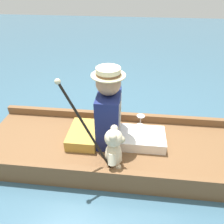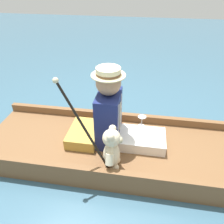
# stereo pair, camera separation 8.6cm
# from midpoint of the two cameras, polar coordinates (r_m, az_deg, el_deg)

# --- Properties ---
(ground_plane) EXTENTS (16.00, 16.00, 0.00)m
(ground_plane) POSITION_cam_midpoint_polar(r_m,az_deg,el_deg) (2.38, -1.85, -10.88)
(ground_plane) COLOR #385B70
(punt_boat) EXTENTS (0.94, 2.61, 0.24)m
(punt_boat) POSITION_cam_midpoint_polar(r_m,az_deg,el_deg) (2.32, -1.88, -9.41)
(punt_boat) COLOR brown
(punt_boat) RESTS_ON ground_plane
(seat_cushion) EXTENTS (0.43, 0.30, 0.12)m
(seat_cushion) POSITION_cam_midpoint_polar(r_m,az_deg,el_deg) (2.32, -8.38, -5.85)
(seat_cushion) COLOR #B7933D
(seat_cushion) RESTS_ON punt_boat
(seated_person) EXTENTS (0.37, 0.73, 0.81)m
(seated_person) POSITION_cam_midpoint_polar(r_m,az_deg,el_deg) (2.12, -0.01, -0.98)
(seated_person) COLOR white
(seated_person) RESTS_ON punt_boat
(teddy_bear) EXTENTS (0.30, 0.17, 0.42)m
(teddy_bear) POSITION_cam_midpoint_polar(r_m,az_deg,el_deg) (1.92, -0.80, -9.86)
(teddy_bear) COLOR beige
(teddy_bear) RESTS_ON punt_boat
(wine_glass) EXTENTS (0.09, 0.09, 0.13)m
(wine_glass) POSITION_cam_midpoint_polar(r_m,az_deg,el_deg) (2.47, 6.50, -1.67)
(wine_glass) COLOR silver
(wine_glass) RESTS_ON punt_boat
(walking_cane) EXTENTS (0.04, 0.42, 0.89)m
(walking_cane) POSITION_cam_midpoint_polar(r_m,az_deg,el_deg) (1.70, -8.88, -3.12)
(walking_cane) COLOR black
(walking_cane) RESTS_ON punt_boat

